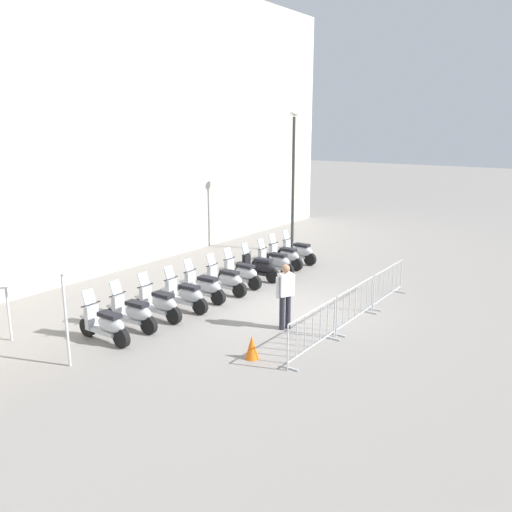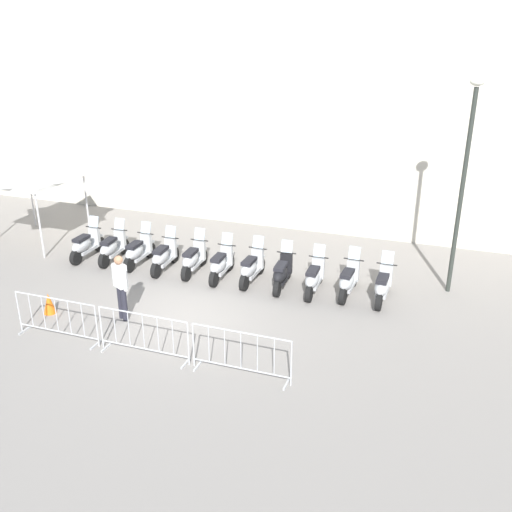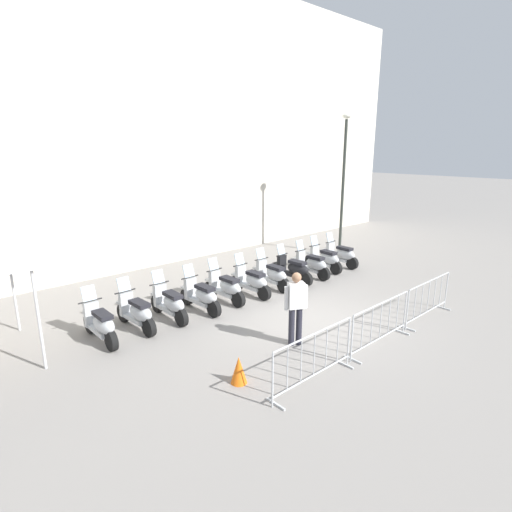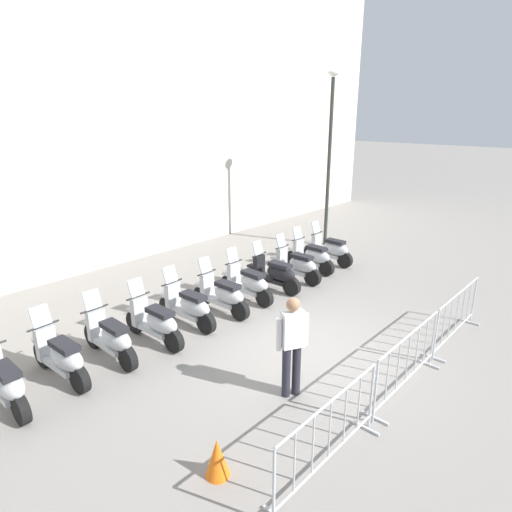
% 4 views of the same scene
% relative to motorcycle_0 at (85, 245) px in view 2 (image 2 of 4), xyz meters
% --- Properties ---
extents(ground_plane, '(120.00, 120.00, 0.00)m').
position_rel_motorcycle_0_xyz_m(ground_plane, '(4.69, -2.33, -0.45)').
color(ground_plane, gray).
extents(building_facade, '(28.05, 3.05, 10.72)m').
position_rel_motorcycle_0_xyz_m(building_facade, '(4.49, 6.19, 4.91)').
color(building_facade, beige).
rests_on(building_facade, ground).
extents(motorcycle_0, '(0.56, 1.72, 1.24)m').
position_rel_motorcycle_0_xyz_m(motorcycle_0, '(0.00, 0.00, 0.00)').
color(motorcycle_0, black).
rests_on(motorcycle_0, ground).
extents(motorcycle_1, '(0.56, 1.73, 1.24)m').
position_rel_motorcycle_0_xyz_m(motorcycle_1, '(0.93, 0.10, 0.00)').
color(motorcycle_1, black).
rests_on(motorcycle_1, ground).
extents(motorcycle_2, '(0.56, 1.72, 1.24)m').
position_rel_motorcycle_0_xyz_m(motorcycle_2, '(1.85, 0.10, 0.00)').
color(motorcycle_2, black).
rests_on(motorcycle_2, ground).
extents(motorcycle_3, '(0.56, 1.73, 1.24)m').
position_rel_motorcycle_0_xyz_m(motorcycle_3, '(2.78, 0.04, 0.00)').
color(motorcycle_3, black).
rests_on(motorcycle_3, ground).
extents(motorcycle_4, '(0.56, 1.73, 1.24)m').
position_rel_motorcycle_0_xyz_m(motorcycle_4, '(3.71, 0.16, 0.00)').
color(motorcycle_4, black).
rests_on(motorcycle_4, ground).
extents(motorcycle_5, '(0.56, 1.72, 1.24)m').
position_rel_motorcycle_0_xyz_m(motorcycle_5, '(4.64, 0.09, 0.00)').
color(motorcycle_5, black).
rests_on(motorcycle_5, ground).
extents(motorcycle_6, '(0.56, 1.72, 1.24)m').
position_rel_motorcycle_0_xyz_m(motorcycle_6, '(5.56, 0.17, 0.00)').
color(motorcycle_6, black).
rests_on(motorcycle_6, ground).
extents(motorcycle_7, '(0.56, 1.73, 1.24)m').
position_rel_motorcycle_0_xyz_m(motorcycle_7, '(6.49, 0.13, 0.00)').
color(motorcycle_7, black).
rests_on(motorcycle_7, ground).
extents(motorcycle_8, '(0.56, 1.72, 1.24)m').
position_rel_motorcycle_0_xyz_m(motorcycle_8, '(7.42, 0.14, 0.00)').
color(motorcycle_8, black).
rests_on(motorcycle_8, ground).
extents(motorcycle_9, '(0.56, 1.72, 1.24)m').
position_rel_motorcycle_0_xyz_m(motorcycle_9, '(8.33, 0.31, 0.00)').
color(motorcycle_9, black).
rests_on(motorcycle_9, ground).
extents(motorcycle_10, '(0.56, 1.72, 1.24)m').
position_rel_motorcycle_0_xyz_m(motorcycle_10, '(9.26, 0.31, 0.00)').
color(motorcycle_10, black).
rests_on(motorcycle_10, ground).
extents(barrier_segment_0, '(2.23, 0.49, 1.07)m').
position_rel_motorcycle_0_xyz_m(barrier_segment_0, '(2.42, -4.36, 0.07)').
color(barrier_segment_0, '#B2B5B7').
rests_on(barrier_segment_0, ground).
extents(barrier_segment_1, '(2.23, 0.49, 1.07)m').
position_rel_motorcycle_0_xyz_m(barrier_segment_1, '(4.74, -4.31, 0.07)').
color(barrier_segment_1, '#B2B5B7').
rests_on(barrier_segment_1, ground).
extents(barrier_segment_2, '(2.23, 0.49, 1.07)m').
position_rel_motorcycle_0_xyz_m(barrier_segment_2, '(7.05, -4.26, 0.07)').
color(barrier_segment_2, '#B2B5B7').
rests_on(barrier_segment_2, ground).
extents(street_lamp, '(0.36, 0.36, 5.72)m').
position_rel_motorcycle_0_xyz_m(street_lamp, '(10.89, 1.62, 3.00)').
color(street_lamp, '#2D332D').
rests_on(street_lamp, ground).
extents(officer_near_row_end, '(0.50, 0.36, 1.73)m').
position_rel_motorcycle_0_xyz_m(officer_near_row_end, '(3.33, -3.00, 0.53)').
color(officer_near_row_end, '#23232D').
rests_on(officer_near_row_end, ground).
extents(canopy_tent, '(2.66, 2.66, 2.91)m').
position_rel_motorcycle_0_xyz_m(canopy_tent, '(-2.52, 0.79, 2.06)').
color(canopy_tent, silver).
rests_on(canopy_tent, ground).
extents(traffic_cone, '(0.32, 0.32, 0.55)m').
position_rel_motorcycle_0_xyz_m(traffic_cone, '(1.37, -3.40, -0.18)').
color(traffic_cone, orange).
rests_on(traffic_cone, ground).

